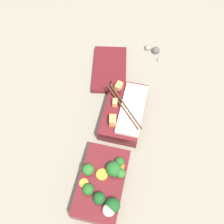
# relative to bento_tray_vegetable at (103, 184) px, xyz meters

# --- Properties ---
(ground_plane) EXTENTS (3.00, 3.00, 0.00)m
(ground_plane) POSITION_rel_bento_tray_vegetable_xyz_m (0.14, -0.00, -0.03)
(ground_plane) COLOR gray
(bento_tray_vegetable) EXTENTS (0.21, 0.13, 0.08)m
(bento_tray_vegetable) POSITION_rel_bento_tray_vegetable_xyz_m (0.00, 0.00, 0.00)
(bento_tray_vegetable) COLOR maroon
(bento_tray_vegetable) RESTS_ON ground_plane
(bento_tray_rice) EXTENTS (0.21, 0.14, 0.08)m
(bento_tray_rice) POSITION_rel_bento_tray_vegetable_xyz_m (0.25, -0.01, -0.00)
(bento_tray_rice) COLOR maroon
(bento_tray_rice) RESTS_ON ground_plane
(bento_lid) EXTENTS (0.23, 0.16, 0.02)m
(bento_lid) POSITION_rel_bento_tray_vegetable_xyz_m (0.42, 0.08, -0.02)
(bento_lid) COLOR maroon
(bento_lid) RESTS_ON ground_plane
(pebble_0) EXTENTS (0.02, 0.02, 0.02)m
(pebble_0) POSITION_rel_bento_tray_vegetable_xyz_m (0.56, -0.04, -0.03)
(pebble_0) COLOR gray
(pebble_0) RESTS_ON ground_plane
(pebble_1) EXTENTS (0.02, 0.02, 0.02)m
(pebble_1) POSITION_rel_bento_tray_vegetable_xyz_m (0.51, -0.09, -0.03)
(pebble_1) COLOR gray
(pebble_1) RESTS_ON ground_plane
(pebble_2) EXTENTS (0.03, 0.03, 0.03)m
(pebble_2) POSITION_rel_bento_tray_vegetable_xyz_m (0.55, -0.07, -0.02)
(pebble_2) COLOR #595651
(pebble_2) RESTS_ON ground_plane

